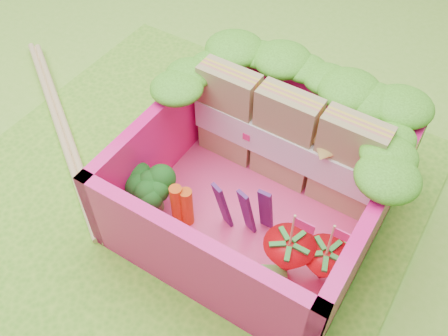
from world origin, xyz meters
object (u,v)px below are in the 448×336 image
chopsticks (62,127)px  bento_box (258,181)px  strawberry_left (287,258)px  broccoli (150,187)px  strawberry_right (323,266)px  sandwich_stack (286,139)px

chopsticks → bento_box: bearing=4.1°
bento_box → strawberry_left: (0.33, -0.28, -0.09)m
bento_box → broccoli: 0.59m
broccoli → strawberry_right: 1.00m
sandwich_stack → chopsticks: sandwich_stack is taller
sandwich_stack → bento_box: bearing=-91.1°
bento_box → strawberry_right: bearing=-24.5°
strawberry_left → chopsticks: (-1.76, 0.18, -0.16)m
sandwich_stack → strawberry_left: bearing=-60.5°
strawberry_left → strawberry_right: size_ratio=1.04×
bento_box → sandwich_stack: sandwich_stack is taller
bento_box → chopsticks: 1.45m
broccoli → strawberry_left: bearing=2.6°
bento_box → broccoli: bento_box is taller
bento_box → broccoli: bearing=-146.9°
bento_box → strawberry_right: 0.56m
sandwich_stack → broccoli: bearing=-129.0°
sandwich_stack → chopsticks: bearing=-164.6°
broccoli → chopsticks: 0.99m
chopsticks → broccoli: bearing=-13.1°
strawberry_left → strawberry_right: 0.18m
bento_box → sandwich_stack: bearing=88.9°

